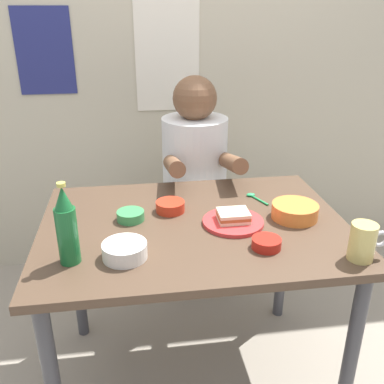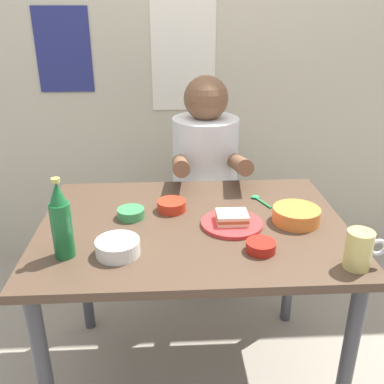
% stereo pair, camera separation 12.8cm
% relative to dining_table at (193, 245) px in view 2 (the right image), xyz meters
% --- Properties ---
extents(ground_plane, '(6.00, 6.00, 0.00)m').
position_rel_dining_table_xyz_m(ground_plane, '(0.00, 0.00, -0.65)').
color(ground_plane, gray).
extents(wall_back, '(4.40, 0.09, 2.60)m').
position_rel_dining_table_xyz_m(wall_back, '(-0.00, 1.05, 0.65)').
color(wall_back, '#BCB299').
rests_on(wall_back, ground).
extents(dining_table, '(1.10, 0.80, 0.74)m').
position_rel_dining_table_xyz_m(dining_table, '(0.00, 0.00, 0.00)').
color(dining_table, '#4C3828').
rests_on(dining_table, ground).
extents(stool, '(0.34, 0.34, 0.45)m').
position_rel_dining_table_xyz_m(stool, '(0.10, 0.63, -0.30)').
color(stool, '#4C4C51').
rests_on(stool, ground).
extents(person_seated, '(0.33, 0.56, 0.72)m').
position_rel_dining_table_xyz_m(person_seated, '(0.10, 0.62, 0.12)').
color(person_seated, white).
rests_on(person_seated, stool).
extents(plate_orange, '(0.22, 0.22, 0.01)m').
position_rel_dining_table_xyz_m(plate_orange, '(0.14, -0.03, 0.10)').
color(plate_orange, red).
rests_on(plate_orange, dining_table).
extents(sandwich, '(0.11, 0.09, 0.04)m').
position_rel_dining_table_xyz_m(sandwich, '(0.14, -0.03, 0.13)').
color(sandwich, beige).
rests_on(sandwich, plate_orange).
extents(beer_mug, '(0.13, 0.08, 0.12)m').
position_rel_dining_table_xyz_m(beer_mug, '(0.48, -0.31, 0.15)').
color(beer_mug, '#D1BC66').
rests_on(beer_mug, dining_table).
extents(beer_bottle, '(0.06, 0.06, 0.26)m').
position_rel_dining_table_xyz_m(beer_bottle, '(-0.41, -0.20, 0.21)').
color(beer_bottle, '#19602D').
rests_on(beer_bottle, dining_table).
extents(dip_bowl_green, '(0.10, 0.10, 0.03)m').
position_rel_dining_table_xyz_m(dip_bowl_green, '(-0.23, 0.06, 0.11)').
color(dip_bowl_green, '#388C4C').
rests_on(dip_bowl_green, dining_table).
extents(soup_bowl_orange, '(0.17, 0.17, 0.05)m').
position_rel_dining_table_xyz_m(soup_bowl_orange, '(0.37, -0.01, 0.12)').
color(soup_bowl_orange, orange).
rests_on(soup_bowl_orange, dining_table).
extents(sauce_bowl_chili, '(0.11, 0.11, 0.04)m').
position_rel_dining_table_xyz_m(sauce_bowl_chili, '(-0.08, 0.11, 0.12)').
color(sauce_bowl_chili, red).
rests_on(sauce_bowl_chili, dining_table).
extents(rice_bowl_white, '(0.14, 0.14, 0.05)m').
position_rel_dining_table_xyz_m(rice_bowl_white, '(-0.25, -0.20, 0.12)').
color(rice_bowl_white, silver).
rests_on(rice_bowl_white, dining_table).
extents(sambal_bowl_red, '(0.10, 0.10, 0.03)m').
position_rel_dining_table_xyz_m(sambal_bowl_red, '(0.21, -0.21, 0.11)').
color(sambal_bowl_red, '#B21E14').
rests_on(sambal_bowl_red, dining_table).
extents(spoon, '(0.06, 0.11, 0.01)m').
position_rel_dining_table_xyz_m(spoon, '(0.28, 0.18, 0.10)').
color(spoon, '#26A559').
rests_on(spoon, dining_table).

